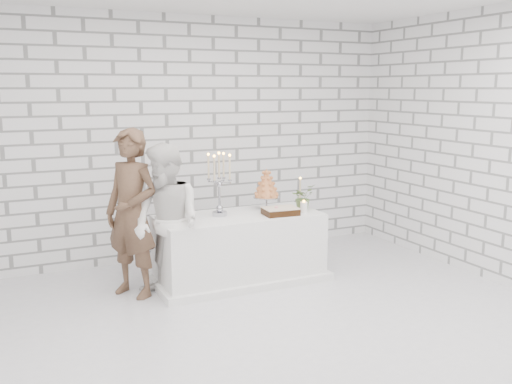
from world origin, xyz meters
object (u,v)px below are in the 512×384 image
at_px(groom, 132,213).
at_px(croquembouche, 266,189).
at_px(cake_table, 239,248).
at_px(candelabra, 219,184).
at_px(bride, 167,223).

relative_size(groom, croquembouche, 3.65).
height_order(cake_table, candelabra, candelabra).
xyz_separation_m(bride, candelabra, (0.67, 0.28, 0.30)).
xyz_separation_m(groom, croquembouche, (1.57, 0.08, 0.12)).
bearing_deg(groom, cake_table, 52.14).
bearing_deg(croquembouche, bride, -164.19).
xyz_separation_m(cake_table, bride, (-0.88, -0.23, 0.42)).
bearing_deg(bride, groom, -162.10).
relative_size(cake_table, candelabra, 2.57).
bearing_deg(cake_table, bride, -165.15).
xyz_separation_m(cake_table, groom, (-1.17, 0.05, 0.49)).
height_order(bride, croquembouche, bride).
height_order(cake_table, bride, bride).
distance_m(groom, candelabra, 0.99).
distance_m(cake_table, bride, 1.01).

